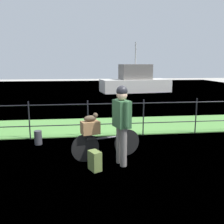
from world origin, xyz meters
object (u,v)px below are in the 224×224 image
Objects in this scene: terrier_dog at (91,118)px; mooring_bollard at (38,138)px; cyclist_person at (122,118)px; moored_boat_near at (135,82)px; bicycle_main at (106,144)px; backpack_on_paving at (95,161)px; wooden_crate at (90,128)px.

mooring_bollard is at bearing 136.02° from terrier_dog.
terrier_dog is at bearing -43.98° from mooring_bollard.
moored_boat_near is (3.24, 13.58, -0.26)m from cyclist_person.
moored_boat_near reaches higher than bicycle_main.
cyclist_person is 1.02m from backpack_on_paving.
bicycle_main reaches higher than backpack_on_paving.
mooring_bollard is (-1.69, 1.22, -0.14)m from bicycle_main.
bicycle_main is 4.87× the size of terrier_dog.
bicycle_main is 13.67m from moored_boat_near.
wooden_crate is 1.03× the size of mooring_bollard.
bicycle_main is 4.25× the size of mooring_bollard.
moored_boat_near is (3.53, 13.20, 0.41)m from bicycle_main.
wooden_crate reaches higher than bicycle_main.
wooden_crate is at bearing -106.27° from moored_boat_near.
wooden_crate is 0.76m from backpack_on_paving.
cyclist_person is at bearing -39.01° from mooring_bollard.
cyclist_person reaches higher than terrier_dog.
moored_boat_near reaches higher than terrier_dog.
terrier_dog is 2.05m from mooring_bollard.
bicycle_main is 0.56m from wooden_crate.
bicycle_main is at bearing 128.70° from backpack_on_paving.
bicycle_main reaches higher than mooring_bollard.
backpack_on_paving is at bearing -115.14° from bicycle_main.
cyclist_person is at bearing -23.72° from wooden_crate.
moored_boat_near is at bearing 66.46° from mooring_bollard.
moored_boat_near is at bearing 73.81° from terrier_dog.
backpack_on_paving is (-0.58, -0.23, -0.80)m from cyclist_person.
terrier_dog is at bearing 154.94° from cyclist_person.
mooring_bollard is at bearing -168.82° from backpack_on_paving.
moored_boat_near is (3.88, 13.30, -0.01)m from wooden_crate.
moored_boat_near is at bearing 73.73° from wooden_crate.
cyclist_person reaches higher than bicycle_main.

